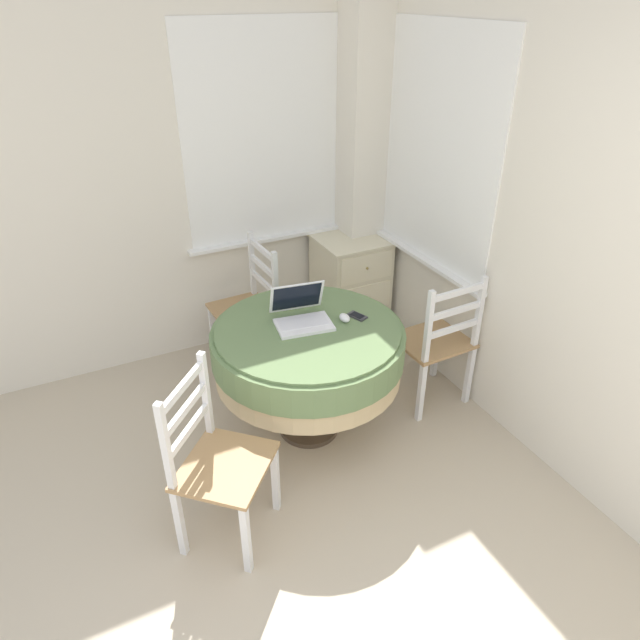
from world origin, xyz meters
TOP-DOWN VIEW (x-y plane):
  - corner_room_shell at (1.05, 1.95)m, footprint 4.10×4.97m
  - round_dining_table at (0.76, 1.89)m, footprint 1.08×1.08m
  - laptop at (0.76, 1.96)m, footprint 0.34×0.33m
  - computer_mouse at (0.98, 1.86)m, footprint 0.05×0.08m
  - cell_phone at (1.07, 1.87)m, footprint 0.10×0.13m
  - dining_chair_near_back_window at (0.71, 2.72)m, footprint 0.40×0.45m
  - dining_chair_near_right_window at (1.60, 1.79)m, footprint 0.45×0.40m
  - dining_chair_camera_near at (0.07, 1.41)m, footprint 0.58×0.58m
  - corner_cabinet at (1.57, 2.83)m, footprint 0.50×0.49m

SIDE VIEW (x-z plane):
  - corner_cabinet at x=1.57m, z-range 0.00..0.76m
  - dining_chair_near_back_window at x=0.71m, z-range -0.01..0.90m
  - dining_chair_near_right_window at x=1.60m, z-range -0.01..0.90m
  - dining_chair_camera_near at x=0.07m, z-range -0.01..0.90m
  - round_dining_table at x=0.76m, z-range 0.22..0.94m
  - cell_phone at x=1.07m, z-range 0.72..0.73m
  - computer_mouse at x=0.98m, z-range 0.72..0.76m
  - laptop at x=0.76m, z-range 0.66..0.87m
  - corner_room_shell at x=1.05m, z-range 0.00..2.55m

